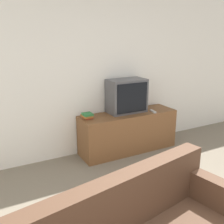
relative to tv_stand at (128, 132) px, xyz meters
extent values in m
cube|color=white|center=(-0.68, 0.30, 0.97)|extent=(9.00, 0.06, 2.60)
cube|color=brown|center=(0.00, 0.00, 0.00)|extent=(1.66, 0.50, 0.66)
cube|color=#4C4C51|center=(0.00, 0.08, 0.61)|extent=(0.63, 0.35, 0.55)
cube|color=black|center=(0.00, -0.11, 0.61)|extent=(0.55, 0.01, 0.47)
cube|color=#4C3323|center=(-1.49, -2.07, 0.33)|extent=(2.15, 0.54, 0.47)
cube|color=#B72D28|center=(-0.70, 0.07, 0.34)|extent=(0.13, 0.18, 0.02)
cube|color=#995623|center=(-0.72, 0.06, 0.37)|extent=(0.14, 0.20, 0.03)
cube|color=#2D753D|center=(-0.72, 0.05, 0.40)|extent=(0.15, 0.17, 0.03)
cube|color=#B7B7B7|center=(0.40, -0.15, 0.34)|extent=(0.07, 0.17, 0.02)
camera|label=1|loc=(-2.22, -3.54, 1.57)|focal=42.00mm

